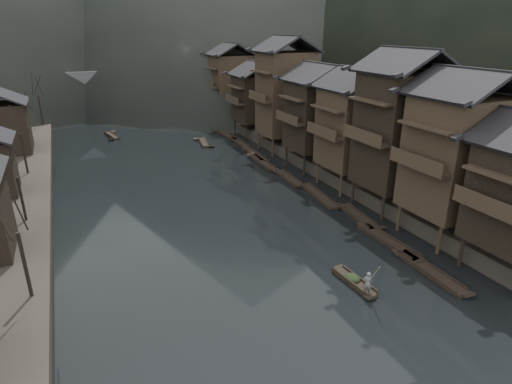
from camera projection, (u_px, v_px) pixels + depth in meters
water at (265, 271)px, 32.95m from camera, size 300.00×300.00×0.00m
right_bank at (343, 121)px, 79.93m from camera, size 40.00×200.00×1.80m
stilt_houses at (325, 101)px, 52.75m from camera, size 9.00×67.60×16.63m
bare_trees at (23, 135)px, 47.63m from camera, size 3.80×71.19×7.60m
moored_sampans at (261, 158)px, 60.16m from camera, size 3.05×72.44×0.47m
midriver_boats at (153, 128)px, 78.09m from camera, size 14.87×35.20×0.45m
stone_bridge at (124, 88)px, 92.35m from camera, size 40.00×6.00×9.00m
hero_sampan at (354, 282)px, 31.21m from camera, size 1.18×4.57×0.43m
cargo_heap at (353, 274)px, 31.20m from camera, size 1.00×1.31×0.60m
boatman at (368, 280)px, 29.44m from camera, size 0.75×0.69×1.71m
bamboo_pole at (374, 245)px, 28.53m from camera, size 1.04×2.69×3.68m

